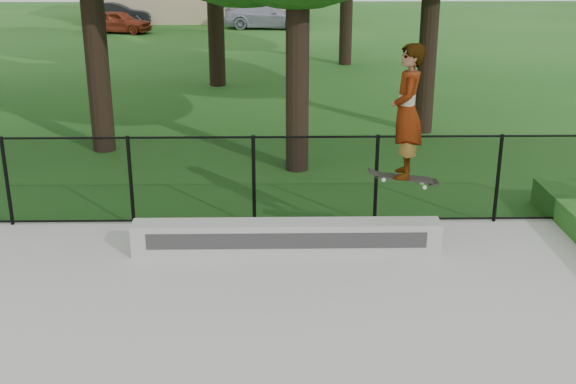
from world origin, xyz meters
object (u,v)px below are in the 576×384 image
(car_a, at_px, (118,22))
(car_b, at_px, (118,14))
(car_c, at_px, (266,16))
(skater_airborne, at_px, (407,113))
(grind_ledge, at_px, (287,237))

(car_a, relative_size, car_b, 0.98)
(car_a, height_order, car_c, car_c)
(car_c, relative_size, skater_airborne, 1.98)
(car_b, xyz_separation_m, car_c, (8.11, -1.82, 0.04))
(car_a, bearing_deg, grind_ledge, -149.50)
(grind_ledge, distance_m, car_c, 28.59)
(grind_ledge, relative_size, skater_airborne, 2.24)
(car_b, height_order, car_c, car_c)
(grind_ledge, xyz_separation_m, skater_airborne, (1.70, -0.03, 1.89))
(car_a, distance_m, car_c, 7.55)
(grind_ledge, distance_m, car_b, 31.63)
(grind_ledge, distance_m, skater_airborne, 2.54)
(grind_ledge, bearing_deg, car_a, 106.48)
(grind_ledge, bearing_deg, skater_airborne, -1.01)
(car_a, bearing_deg, car_c, -62.39)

